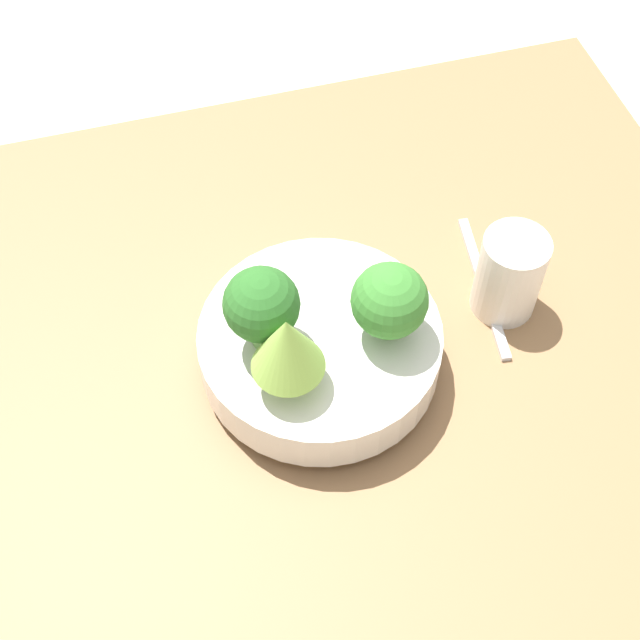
{
  "coord_description": "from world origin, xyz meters",
  "views": [
    {
      "loc": [
        -0.44,
        0.16,
        0.8
      ],
      "look_at": [
        0.01,
        0.03,
        0.13
      ],
      "focal_mm": 50.0,
      "sensor_mm": 36.0,
      "label": 1
    }
  ],
  "objects": [
    {
      "name": "romanesco_piece_far",
      "position": [
        -0.04,
        0.07,
        0.17
      ],
      "size": [
        0.07,
        0.07,
        0.1
      ],
      "color": "#609347",
      "rests_on": "bowl"
    },
    {
      "name": "broccoli_floret_front",
      "position": [
        -0.01,
        -0.03,
        0.16
      ],
      "size": [
        0.07,
        0.07,
        0.08
      ],
      "color": "#609347",
      "rests_on": "bowl"
    },
    {
      "name": "table",
      "position": [
        0.0,
        0.0,
        0.02
      ],
      "size": [
        0.83,
        0.88,
        0.05
      ],
      "color": "olive",
      "rests_on": "ground_plane"
    },
    {
      "name": "fork",
      "position": [
        0.06,
        -0.16,
        0.05
      ],
      "size": [
        0.19,
        0.03,
        0.01
      ],
      "color": "silver",
      "rests_on": "table"
    },
    {
      "name": "broccoli_floret_back",
      "position": [
        0.01,
        0.08,
        0.17
      ],
      "size": [
        0.07,
        0.07,
        0.09
      ],
      "color": "#6BA34C",
      "rests_on": "bowl"
    },
    {
      "name": "cup",
      "position": [
        0.03,
        -0.17,
        0.1
      ],
      "size": [
        0.07,
        0.07,
        0.1
      ],
      "color": "silver",
      "rests_on": "table"
    },
    {
      "name": "ground_plane",
      "position": [
        0.0,
        0.0,
        0.0
      ],
      "size": [
        6.0,
        6.0,
        0.0
      ],
      "primitive_type": "plane",
      "color": "beige"
    },
    {
      "name": "bowl",
      "position": [
        0.01,
        0.03,
        0.08
      ],
      "size": [
        0.23,
        0.23,
        0.06
      ],
      "color": "silver",
      "rests_on": "table"
    }
  ]
}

